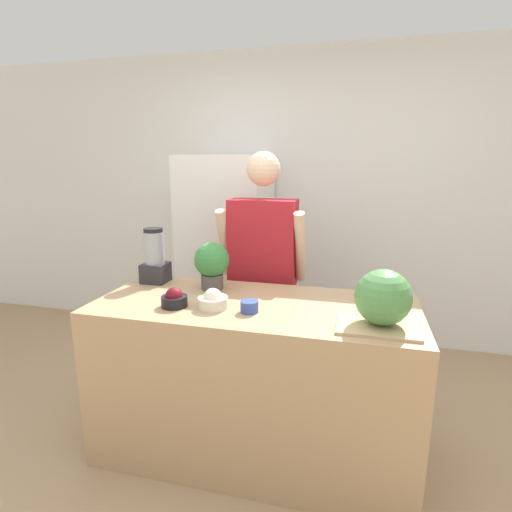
% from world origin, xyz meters
% --- Properties ---
extents(ground_plane, '(14.00, 14.00, 0.00)m').
position_xyz_m(ground_plane, '(0.00, 0.00, 0.00)').
color(ground_plane, tan).
extents(wall_back, '(8.00, 0.06, 2.60)m').
position_xyz_m(wall_back, '(0.00, 2.07, 1.30)').
color(wall_back, white).
rests_on(wall_back, ground_plane).
extents(counter_island, '(1.71, 0.74, 0.89)m').
position_xyz_m(counter_island, '(0.00, 0.37, 0.45)').
color(counter_island, tan).
rests_on(counter_island, ground_plane).
extents(refrigerator, '(0.71, 0.70, 1.69)m').
position_xyz_m(refrigerator, '(-0.59, 1.69, 0.84)').
color(refrigerator, white).
rests_on(refrigerator, ground_plane).
extents(person, '(0.58, 0.27, 1.70)m').
position_xyz_m(person, '(-0.09, 0.97, 0.87)').
color(person, '#4C608C').
rests_on(person, ground_plane).
extents(cutting_board, '(0.36, 0.26, 0.01)m').
position_xyz_m(cutting_board, '(0.63, 0.19, 0.90)').
color(cutting_board, tan).
rests_on(cutting_board, counter_island).
extents(watermelon, '(0.25, 0.25, 0.25)m').
position_xyz_m(watermelon, '(0.64, 0.21, 1.03)').
color(watermelon, '#4C8C47').
rests_on(watermelon, cutting_board).
extents(bowl_cherries, '(0.14, 0.14, 0.10)m').
position_xyz_m(bowl_cherries, '(-0.39, 0.22, 0.93)').
color(bowl_cherries, black).
rests_on(bowl_cherries, counter_island).
extents(bowl_cream, '(0.16, 0.16, 0.11)m').
position_xyz_m(bowl_cream, '(-0.19, 0.24, 0.93)').
color(bowl_cream, beige).
rests_on(bowl_cream, counter_island).
extents(bowl_small_blue, '(0.09, 0.09, 0.06)m').
position_xyz_m(bowl_small_blue, '(0.01, 0.24, 0.92)').
color(bowl_small_blue, '#334C9E').
rests_on(bowl_small_blue, counter_island).
extents(blender, '(0.15, 0.15, 0.34)m').
position_xyz_m(blender, '(-0.70, 0.60, 1.05)').
color(blender, '#28282D').
rests_on(blender, counter_island).
extents(potted_plant, '(0.21, 0.21, 0.28)m').
position_xyz_m(potted_plant, '(-0.30, 0.55, 1.05)').
color(potted_plant, '#514C47').
rests_on(potted_plant, counter_island).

